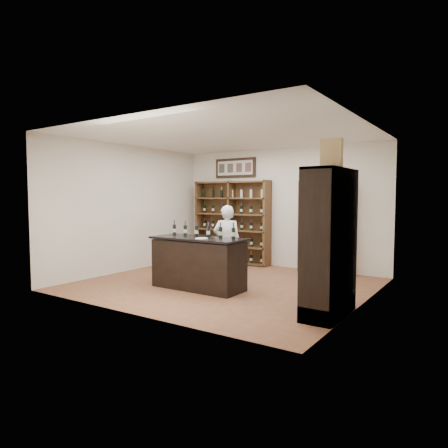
{
  "coord_description": "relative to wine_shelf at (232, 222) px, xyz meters",
  "views": [
    {
      "loc": [
        4.48,
        -6.67,
        1.79
      ],
      "look_at": [
        -0.21,
        0.3,
        1.21
      ],
      "focal_mm": 32.0,
      "sensor_mm": 36.0,
      "label": 1
    }
  ],
  "objects": [
    {
      "name": "wall_right",
      "position": [
        4.05,
        -2.33,
        0.4
      ],
      "size": [
        0.04,
        5.0,
        3.0
      ],
      "primitive_type": "cube",
      "color": "silver",
      "rests_on": "ground"
    },
    {
      "name": "counter_bottle_2",
      "position": [
        0.96,
        -2.8,
        0.01
      ],
      "size": [
        0.07,
        0.07,
        0.3
      ],
      "color": "black",
      "rests_on": "tasting_counter"
    },
    {
      "name": "counter_bottle_4",
      "position": [
        1.53,
        -2.8,
        0.01
      ],
      "size": [
        0.07,
        0.07,
        0.3
      ],
      "color": "black",
      "rests_on": "tasting_counter"
    },
    {
      "name": "tasting_counter",
      "position": [
        1.1,
        -2.93,
        -0.61
      ],
      "size": [
        1.88,
        0.78,
        1.0
      ],
      "color": "black",
      "rests_on": "ground"
    },
    {
      "name": "counter_bottle_5",
      "position": [
        1.82,
        -2.8,
        0.01
      ],
      "size": [
        0.07,
        0.07,
        0.3
      ],
      "color": "black",
      "rests_on": "tasting_counter"
    },
    {
      "name": "shopkeeper",
      "position": [
        1.14,
        -1.99,
        -0.3
      ],
      "size": [
        0.69,
        0.6,
        1.61
      ],
      "primitive_type": "imported",
      "rotation": [
        0.0,
        0.0,
        3.58
      ],
      "color": "white",
      "rests_on": "ground"
    },
    {
      "name": "plate",
      "position": [
        1.34,
        -3.14,
        -0.09
      ],
      "size": [
        0.24,
        0.24,
        0.02
      ],
      "primitive_type": "cylinder",
      "color": "beige",
      "rests_on": "tasting_counter"
    },
    {
      "name": "emergency_light",
      "position": [
        2.55,
        0.09,
        1.3
      ],
      "size": [
        0.3,
        0.1,
        0.1
      ],
      "primitive_type": "cube",
      "color": "white",
      "rests_on": "wall_back"
    },
    {
      "name": "counter_bottle_0",
      "position": [
        0.38,
        -2.8,
        0.01
      ],
      "size": [
        0.07,
        0.07,
        0.3
      ],
      "color": "black",
      "rests_on": "tasting_counter"
    },
    {
      "name": "counter_bottle_1",
      "position": [
        0.67,
        -2.8,
        0.01
      ],
      "size": [
        0.07,
        0.07,
        0.3
      ],
      "color": "black",
      "rests_on": "tasting_counter"
    },
    {
      "name": "wall_left",
      "position": [
        -1.45,
        -2.33,
        0.4
      ],
      "size": [
        0.04,
        5.0,
        3.0
      ],
      "primitive_type": "cube",
      "color": "silver",
      "rests_on": "ground"
    },
    {
      "name": "counter_bottle_3",
      "position": [
        1.24,
        -2.8,
        0.01
      ],
      "size": [
        0.07,
        0.07,
        0.3
      ],
      "color": "black",
      "rests_on": "tasting_counter"
    },
    {
      "name": "wall_back",
      "position": [
        1.3,
        0.17,
        0.4
      ],
      "size": [
        5.5,
        0.04,
        3.0
      ],
      "primitive_type": "cube",
      "color": "silver",
      "rests_on": "ground"
    },
    {
      "name": "ceiling",
      "position": [
        1.3,
        -2.33,
        1.9
      ],
      "size": [
        5.5,
        5.5,
        0.0
      ],
      "primitive_type": "plane",
      "rotation": [
        3.14,
        0.0,
        0.0
      ],
      "color": "white",
      "rests_on": "wall_back"
    },
    {
      "name": "floor",
      "position": [
        1.3,
        -2.33,
        -1.1
      ],
      "size": [
        5.5,
        5.5,
        0.0
      ],
      "primitive_type": "plane",
      "color": "brown",
      "rests_on": "ground"
    },
    {
      "name": "framed_picture",
      "position": [
        0.0,
        0.14,
        1.45
      ],
      "size": [
        1.25,
        0.04,
        0.52
      ],
      "primitive_type": "cube",
      "color": "black",
      "rests_on": "wall_back"
    },
    {
      "name": "side_cabinet",
      "position": [
        3.82,
        -3.23,
        -0.35
      ],
      "size": [
        0.48,
        1.2,
        2.2
      ],
      "color": "black",
      "rests_on": "ground"
    },
    {
      "name": "wine_crate",
      "position": [
        3.77,
        -3.16,
        1.32
      ],
      "size": [
        0.32,
        0.14,
        0.44
      ],
      "primitive_type": "cube",
      "rotation": [
        0.0,
        0.0,
        0.05
      ],
      "color": "tan",
      "rests_on": "side_cabinet"
    },
    {
      "name": "arched_doorway",
      "position": [
        2.55,
        -0.0,
        0.04
      ],
      "size": [
        1.17,
        0.35,
        2.17
      ],
      "color": "black",
      "rests_on": "ground"
    },
    {
      "name": "wine_shelf",
      "position": [
        0.0,
        0.0,
        0.0
      ],
      "size": [
        2.2,
        0.38,
        2.2
      ],
      "color": "brown",
      "rests_on": "ground"
    }
  ]
}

